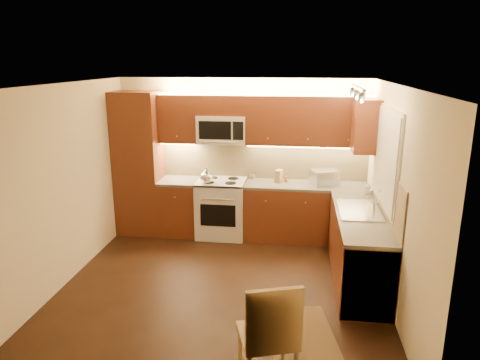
# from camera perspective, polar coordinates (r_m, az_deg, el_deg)

# --- Properties ---
(floor) EXTENTS (4.00, 4.00, 0.01)m
(floor) POSITION_cam_1_polar(r_m,az_deg,el_deg) (5.77, -2.26, -13.47)
(floor) COLOR black
(floor) RESTS_ON ground
(ceiling) EXTENTS (4.00, 4.00, 0.01)m
(ceiling) POSITION_cam_1_polar(r_m,az_deg,el_deg) (5.07, -2.56, 12.16)
(ceiling) COLOR beige
(ceiling) RESTS_ON ground
(wall_back) EXTENTS (4.00, 0.01, 2.50)m
(wall_back) POSITION_cam_1_polar(r_m,az_deg,el_deg) (7.20, 0.34, 3.05)
(wall_back) COLOR beige
(wall_back) RESTS_ON ground
(wall_front) EXTENTS (4.00, 0.01, 2.50)m
(wall_front) POSITION_cam_1_polar(r_m,az_deg,el_deg) (3.46, -8.20, -10.96)
(wall_front) COLOR beige
(wall_front) RESTS_ON ground
(wall_left) EXTENTS (0.01, 4.00, 2.50)m
(wall_left) POSITION_cam_1_polar(r_m,az_deg,el_deg) (5.96, -21.71, -0.66)
(wall_left) COLOR beige
(wall_left) RESTS_ON ground
(wall_right) EXTENTS (0.01, 4.00, 2.50)m
(wall_right) POSITION_cam_1_polar(r_m,az_deg,el_deg) (5.33, 19.32, -2.23)
(wall_right) COLOR beige
(wall_right) RESTS_ON ground
(pantry) EXTENTS (0.70, 0.60, 2.30)m
(pantry) POSITION_cam_1_polar(r_m,az_deg,el_deg) (7.33, -12.88, 2.07)
(pantry) COLOR #4F2811
(pantry) RESTS_ON floor
(base_cab_back_left) EXTENTS (0.62, 0.60, 0.86)m
(base_cab_back_left) POSITION_cam_1_polar(r_m,az_deg,el_deg) (7.33, -7.69, -3.54)
(base_cab_back_left) COLOR #4F2811
(base_cab_back_left) RESTS_ON floor
(counter_back_left) EXTENTS (0.62, 0.60, 0.04)m
(counter_back_left) POSITION_cam_1_polar(r_m,az_deg,el_deg) (7.20, -7.82, -0.14)
(counter_back_left) COLOR #3A3734
(counter_back_left) RESTS_ON base_cab_back_left
(base_cab_back_right) EXTENTS (1.92, 0.60, 0.86)m
(base_cab_back_right) POSITION_cam_1_polar(r_m,az_deg,el_deg) (7.08, 8.42, -4.23)
(base_cab_back_right) COLOR #4F2811
(base_cab_back_right) RESTS_ON floor
(counter_back_right) EXTENTS (1.92, 0.60, 0.04)m
(counter_back_right) POSITION_cam_1_polar(r_m,az_deg,el_deg) (6.95, 8.56, -0.73)
(counter_back_right) COLOR #3A3734
(counter_back_right) RESTS_ON base_cab_back_right
(base_cab_right) EXTENTS (0.60, 2.00, 0.86)m
(base_cab_right) POSITION_cam_1_polar(r_m,az_deg,el_deg) (5.93, 15.00, -8.58)
(base_cab_right) COLOR #4F2811
(base_cab_right) RESTS_ON floor
(counter_right) EXTENTS (0.60, 2.00, 0.04)m
(counter_right) POSITION_cam_1_polar(r_m,az_deg,el_deg) (5.76, 15.30, -4.48)
(counter_right) COLOR #3A3734
(counter_right) RESTS_ON base_cab_right
(dishwasher) EXTENTS (0.58, 0.60, 0.84)m
(dishwasher) POSITION_cam_1_polar(r_m,az_deg,el_deg) (5.30, 15.93, -11.61)
(dishwasher) COLOR silver
(dishwasher) RESTS_ON floor
(backsplash_back) EXTENTS (3.30, 0.02, 0.60)m
(backsplash_back) POSITION_cam_1_polar(r_m,az_deg,el_deg) (7.17, 3.11, 2.56)
(backsplash_back) COLOR tan
(backsplash_back) RESTS_ON wall_back
(backsplash_right) EXTENTS (0.02, 2.00, 0.60)m
(backsplash_right) POSITION_cam_1_polar(r_m,az_deg,el_deg) (5.72, 18.41, -1.51)
(backsplash_right) COLOR tan
(backsplash_right) RESTS_ON wall_right
(upper_cab_back_left) EXTENTS (0.62, 0.35, 0.75)m
(upper_cab_back_left) POSITION_cam_1_polar(r_m,az_deg,el_deg) (7.12, -7.84, 7.87)
(upper_cab_back_left) COLOR #4F2811
(upper_cab_back_left) RESTS_ON wall_back
(upper_cab_back_right) EXTENTS (1.92, 0.35, 0.75)m
(upper_cab_back_right) POSITION_cam_1_polar(r_m,az_deg,el_deg) (6.87, 8.87, 7.56)
(upper_cab_back_right) COLOR #4F2811
(upper_cab_back_right) RESTS_ON wall_back
(upper_cab_bridge) EXTENTS (0.76, 0.35, 0.31)m
(upper_cab_bridge) POSITION_cam_1_polar(r_m,az_deg,el_deg) (6.94, -2.33, 9.64)
(upper_cab_bridge) COLOR #4F2811
(upper_cab_bridge) RESTS_ON wall_back
(upper_cab_right_corner) EXTENTS (0.35, 0.50, 0.75)m
(upper_cab_right_corner) POSITION_cam_1_polar(r_m,az_deg,el_deg) (6.51, 15.90, 6.76)
(upper_cab_right_corner) COLOR #4F2811
(upper_cab_right_corner) RESTS_ON wall_right
(stove) EXTENTS (0.76, 0.65, 0.92)m
(stove) POSITION_cam_1_polar(r_m,az_deg,el_deg) (7.15, -2.39, -3.64)
(stove) COLOR silver
(stove) RESTS_ON floor
(microwave) EXTENTS (0.76, 0.38, 0.44)m
(microwave) POSITION_cam_1_polar(r_m,az_deg,el_deg) (6.98, -2.31, 6.56)
(microwave) COLOR silver
(microwave) RESTS_ON wall_back
(window_frame) EXTENTS (0.03, 1.44, 1.24)m
(window_frame) POSITION_cam_1_polar(r_m,az_deg,el_deg) (5.76, 18.42, 2.73)
(window_frame) COLOR silver
(window_frame) RESTS_ON wall_right
(window_blinds) EXTENTS (0.02, 1.36, 1.16)m
(window_blinds) POSITION_cam_1_polar(r_m,az_deg,el_deg) (5.76, 18.23, 2.74)
(window_blinds) COLOR silver
(window_blinds) RESTS_ON wall_right
(sink) EXTENTS (0.52, 0.86, 0.15)m
(sink) POSITION_cam_1_polar(r_m,az_deg,el_deg) (5.87, 15.18, -3.11)
(sink) COLOR silver
(sink) RESTS_ON counter_right
(faucet) EXTENTS (0.20, 0.04, 0.30)m
(faucet) POSITION_cam_1_polar(r_m,az_deg,el_deg) (5.88, 16.97, -2.47)
(faucet) COLOR silver
(faucet) RESTS_ON counter_right
(track_light_bar) EXTENTS (0.04, 1.20, 0.03)m
(track_light_bar) POSITION_cam_1_polar(r_m,az_deg,el_deg) (5.43, 14.89, 11.46)
(track_light_bar) COLOR silver
(track_light_bar) RESTS_ON ceiling
(kettle) EXTENTS (0.27, 0.27, 0.25)m
(kettle) POSITION_cam_1_polar(r_m,az_deg,el_deg) (6.85, -4.36, 0.58)
(kettle) COLOR silver
(kettle) RESTS_ON stove
(toaster_oven) EXTENTS (0.48, 0.43, 0.24)m
(toaster_oven) POSITION_cam_1_polar(r_m,az_deg,el_deg) (6.94, 10.82, 0.33)
(toaster_oven) COLOR silver
(toaster_oven) RESTS_ON counter_back_right
(knife_block) EXTENTS (0.13, 0.17, 0.20)m
(knife_block) POSITION_cam_1_polar(r_m,az_deg,el_deg) (6.99, 5.03, 0.50)
(knife_block) COLOR olive
(knife_block) RESTS_ON counter_back_right
(spice_jar_a) EXTENTS (0.05, 0.05, 0.10)m
(spice_jar_a) POSITION_cam_1_polar(r_m,az_deg,el_deg) (7.11, 4.49, 0.34)
(spice_jar_a) COLOR silver
(spice_jar_a) RESTS_ON counter_back_right
(spice_jar_b) EXTENTS (0.05, 0.05, 0.09)m
(spice_jar_b) POSITION_cam_1_polar(r_m,az_deg,el_deg) (7.18, 1.36, 0.48)
(spice_jar_b) COLOR olive
(spice_jar_b) RESTS_ON counter_back_right
(spice_jar_c) EXTENTS (0.05, 0.05, 0.09)m
(spice_jar_c) POSITION_cam_1_polar(r_m,az_deg,el_deg) (7.14, 1.83, 0.42)
(spice_jar_c) COLOR silver
(spice_jar_c) RESTS_ON counter_back_right
(spice_jar_d) EXTENTS (0.06, 0.06, 0.09)m
(spice_jar_d) POSITION_cam_1_polar(r_m,az_deg,el_deg) (7.04, 5.98, 0.12)
(spice_jar_d) COLOR brown
(spice_jar_d) RESTS_ON counter_back_right
(soap_bottle) EXTENTS (0.10, 0.10, 0.17)m
(soap_bottle) POSITION_cam_1_polar(r_m,az_deg,el_deg) (6.65, 16.24, -0.95)
(soap_bottle) COLOR silver
(soap_bottle) RESTS_ON counter_right
(rug) EXTENTS (0.85, 1.11, 0.01)m
(rug) POSITION_cam_1_polar(r_m,az_deg,el_deg) (4.93, 7.80, -19.00)
(rug) COLOR black
(rug) RESTS_ON floor
(dining_chair) EXTENTS (0.59, 0.59, 1.06)m
(dining_chair) POSITION_cam_1_polar(r_m,az_deg,el_deg) (3.98, 3.54, -19.07)
(dining_chair) COLOR olive
(dining_chair) RESTS_ON floor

